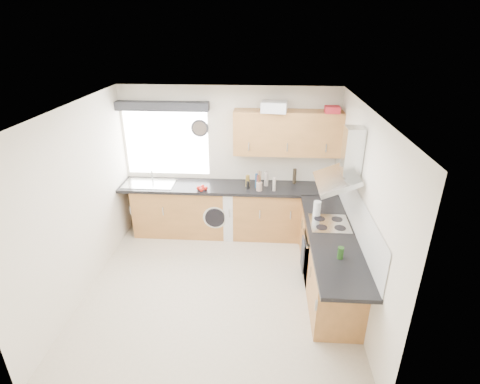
# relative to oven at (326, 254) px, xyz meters

# --- Properties ---
(ground_plane) EXTENTS (3.60, 3.60, 0.00)m
(ground_plane) POSITION_rel_oven_xyz_m (-1.50, -0.30, -0.42)
(ground_plane) COLOR beige
(ceiling) EXTENTS (3.60, 3.60, 0.02)m
(ceiling) POSITION_rel_oven_xyz_m (-1.50, -0.30, 2.08)
(ceiling) COLOR white
(ceiling) RESTS_ON wall_back
(wall_back) EXTENTS (3.60, 0.02, 2.50)m
(wall_back) POSITION_rel_oven_xyz_m (-1.50, 1.50, 0.82)
(wall_back) COLOR silver
(wall_back) RESTS_ON ground_plane
(wall_front) EXTENTS (3.60, 0.02, 2.50)m
(wall_front) POSITION_rel_oven_xyz_m (-1.50, -2.10, 0.82)
(wall_front) COLOR silver
(wall_front) RESTS_ON ground_plane
(wall_left) EXTENTS (0.02, 3.60, 2.50)m
(wall_left) POSITION_rel_oven_xyz_m (-3.30, -0.30, 0.82)
(wall_left) COLOR silver
(wall_left) RESTS_ON ground_plane
(wall_right) EXTENTS (0.02, 3.60, 2.50)m
(wall_right) POSITION_rel_oven_xyz_m (0.30, -0.30, 0.82)
(wall_right) COLOR silver
(wall_right) RESTS_ON ground_plane
(window) EXTENTS (1.40, 0.02, 1.10)m
(window) POSITION_rel_oven_xyz_m (-2.55, 1.49, 1.12)
(window) COLOR silver
(window) RESTS_ON wall_back
(window_blind) EXTENTS (1.50, 0.18, 0.14)m
(window_blind) POSITION_rel_oven_xyz_m (-2.55, 1.40, 1.76)
(window_blind) COLOR #25272B
(window_blind) RESTS_ON wall_back
(splashback) EXTENTS (0.01, 3.00, 0.54)m
(splashback) POSITION_rel_oven_xyz_m (0.29, 0.00, 0.75)
(splashback) COLOR white
(splashback) RESTS_ON wall_right
(base_cab_back) EXTENTS (3.00, 0.58, 0.86)m
(base_cab_back) POSITION_rel_oven_xyz_m (-1.60, 1.21, 0.01)
(base_cab_back) COLOR #946130
(base_cab_back) RESTS_ON ground_plane
(base_cab_corner) EXTENTS (0.60, 0.60, 0.86)m
(base_cab_corner) POSITION_rel_oven_xyz_m (0.00, 1.20, 0.01)
(base_cab_corner) COLOR #946130
(base_cab_corner) RESTS_ON ground_plane
(base_cab_right) EXTENTS (0.58, 2.10, 0.86)m
(base_cab_right) POSITION_rel_oven_xyz_m (0.01, -0.15, 0.01)
(base_cab_right) COLOR #946130
(base_cab_right) RESTS_ON ground_plane
(worktop_back) EXTENTS (3.60, 0.62, 0.05)m
(worktop_back) POSITION_rel_oven_xyz_m (-1.50, 1.20, 0.46)
(worktop_back) COLOR black
(worktop_back) RESTS_ON base_cab_back
(worktop_right) EXTENTS (0.62, 2.42, 0.05)m
(worktop_right) POSITION_rel_oven_xyz_m (0.00, -0.30, 0.46)
(worktop_right) COLOR black
(worktop_right) RESTS_ON base_cab_right
(sink) EXTENTS (0.84, 0.46, 0.10)m
(sink) POSITION_rel_oven_xyz_m (-2.83, 1.20, 0.52)
(sink) COLOR #B4B9BB
(sink) RESTS_ON worktop_back
(oven) EXTENTS (0.56, 0.58, 0.85)m
(oven) POSITION_rel_oven_xyz_m (0.00, 0.00, 0.00)
(oven) COLOR black
(oven) RESTS_ON ground_plane
(hob_plate) EXTENTS (0.52, 0.52, 0.01)m
(hob_plate) POSITION_rel_oven_xyz_m (0.00, 0.00, 0.49)
(hob_plate) COLOR #B4B9BB
(hob_plate) RESTS_ON worktop_right
(extractor_hood) EXTENTS (0.52, 0.78, 0.66)m
(extractor_hood) POSITION_rel_oven_xyz_m (0.10, -0.00, 1.34)
(extractor_hood) COLOR #B4B9BB
(extractor_hood) RESTS_ON wall_right
(upper_cabinets) EXTENTS (1.70, 0.35, 0.70)m
(upper_cabinets) POSITION_rel_oven_xyz_m (-0.55, 1.32, 1.38)
(upper_cabinets) COLOR #946130
(upper_cabinets) RESTS_ON wall_back
(washing_machine) EXTENTS (0.63, 0.61, 0.90)m
(washing_machine) POSITION_rel_oven_xyz_m (-1.69, 1.22, 0.02)
(washing_machine) COLOR silver
(washing_machine) RESTS_ON ground_plane
(wall_clock) EXTENTS (0.29, 0.04, 0.29)m
(wall_clock) POSITION_rel_oven_xyz_m (-1.98, 1.48, 1.38)
(wall_clock) COLOR #25272B
(wall_clock) RESTS_ON wall_back
(casserole) EXTENTS (0.41, 0.32, 0.16)m
(casserole) POSITION_rel_oven_xyz_m (-0.77, 1.22, 1.80)
(casserole) COLOR silver
(casserole) RESTS_ON upper_cabinets
(storage_box) EXTENTS (0.22, 0.18, 0.10)m
(storage_box) POSITION_rel_oven_xyz_m (0.10, 1.22, 1.78)
(storage_box) COLOR #B6202B
(storage_box) RESTS_ON upper_cabinets
(utensil_pot) EXTENTS (0.10, 0.10, 0.14)m
(utensil_pot) POSITION_rel_oven_xyz_m (-0.97, 1.05, 0.55)
(utensil_pot) COLOR gray
(utensil_pot) RESTS_ON worktop_back
(kitchen_roll) EXTENTS (0.12, 0.12, 0.23)m
(kitchen_roll) POSITION_rel_oven_xyz_m (-0.15, 0.22, 0.60)
(kitchen_roll) COLOR silver
(kitchen_roll) RESTS_ON worktop_right
(tomato_cluster) EXTENTS (0.20, 0.20, 0.07)m
(tomato_cluster) POSITION_rel_oven_xyz_m (-1.90, 1.00, 0.52)
(tomato_cluster) COLOR #B01811
(tomato_cluster) RESTS_ON worktop_back
(jar_0) EXTENTS (0.05, 0.05, 0.12)m
(jar_0) POSITION_rel_oven_xyz_m (-1.16, 1.10, 0.55)
(jar_0) COLOR black
(jar_0) RESTS_ON worktop_back
(jar_1) EXTENTS (0.07, 0.07, 0.24)m
(jar_1) POSITION_rel_oven_xyz_m (-0.86, 1.25, 0.60)
(jar_1) COLOR #A19489
(jar_1) RESTS_ON worktop_back
(jar_2) EXTENTS (0.05, 0.05, 0.22)m
(jar_2) POSITION_rel_oven_xyz_m (-0.73, 1.05, 0.60)
(jar_2) COLOR #A2978A
(jar_2) RESTS_ON worktop_back
(jar_3) EXTENTS (0.04, 0.04, 0.25)m
(jar_3) POSITION_rel_oven_xyz_m (-1.02, 1.16, 0.61)
(jar_3) COLOR navy
(jar_3) RESTS_ON worktop_back
(jar_4) EXTENTS (0.04, 0.04, 0.24)m
(jar_4) POSITION_rel_oven_xyz_m (-1.00, 1.10, 0.61)
(jar_4) COLOR #531D24
(jar_4) RESTS_ON worktop_back
(jar_5) EXTENTS (0.06, 0.06, 0.26)m
(jar_5) POSITION_rel_oven_xyz_m (-0.39, 1.38, 0.61)
(jar_5) COLOR black
(jar_5) RESTS_ON worktop_back
(jar_6) EXTENTS (0.07, 0.07, 0.20)m
(jar_6) POSITION_rel_oven_xyz_m (-1.17, 1.20, 0.58)
(jar_6) COLOR brown
(jar_6) RESTS_ON worktop_back
(bottle_0) EXTENTS (0.07, 0.07, 0.15)m
(bottle_0) POSITION_rel_oven_xyz_m (-0.00, -0.80, 0.56)
(bottle_0) COLOR #1D3F16
(bottle_0) RESTS_ON worktop_right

